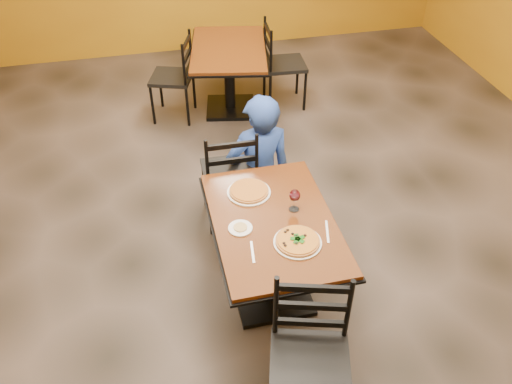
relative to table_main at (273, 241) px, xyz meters
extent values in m
cube|color=black|center=(0.00, 0.50, -0.56)|extent=(7.00, 8.00, 0.01)
cube|color=#663510|center=(0.00, 0.00, 0.18)|extent=(0.80, 1.20, 0.03)
cube|color=black|center=(0.00, 0.00, 0.15)|extent=(0.83, 1.23, 0.02)
cylinder|color=black|center=(0.00, 0.00, -0.19)|extent=(0.12, 0.12, 0.66)
cube|color=black|center=(0.00, 0.00, -0.54)|extent=(0.55, 0.55, 0.04)
cube|color=#663510|center=(0.22, 2.76, 0.18)|extent=(0.99, 1.30, 0.03)
cube|color=black|center=(0.22, 2.76, 0.15)|extent=(1.03, 1.33, 0.02)
cylinder|color=black|center=(0.22, 2.76, -0.19)|extent=(0.12, 0.12, 0.66)
cube|color=black|center=(0.22, 2.76, -0.54)|extent=(0.63, 0.63, 0.04)
imported|color=#1C429C|center=(0.14, 1.01, 0.01)|extent=(0.60, 0.42, 1.13)
cylinder|color=white|center=(0.10, -0.24, 0.20)|extent=(0.31, 0.31, 0.01)
cylinder|color=#92360A|center=(0.10, -0.24, 0.21)|extent=(0.28, 0.28, 0.02)
cylinder|color=white|center=(-0.10, 0.32, 0.20)|extent=(0.31, 0.31, 0.01)
cylinder|color=gold|center=(-0.10, 0.32, 0.21)|extent=(0.28, 0.28, 0.02)
cylinder|color=white|center=(-0.23, -0.03, 0.20)|extent=(0.16, 0.16, 0.01)
cylinder|color=tan|center=(-0.23, -0.03, 0.21)|extent=(0.09, 0.09, 0.01)
cube|color=silver|center=(-0.20, -0.26, 0.20)|extent=(0.04, 0.19, 0.00)
cube|color=silver|center=(0.31, -0.19, 0.20)|extent=(0.07, 0.21, 0.00)
camera|label=1|loc=(-0.71, -2.53, 2.58)|focal=37.25mm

